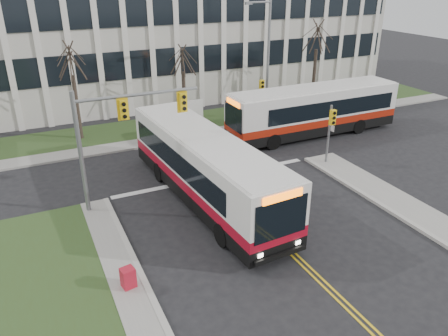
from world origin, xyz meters
TOP-DOWN VIEW (x-y plane):
  - ground at (0.00, 0.00)m, footprint 120.00×120.00m
  - sidewalk_cross at (5.00, 15.20)m, footprint 44.00×1.60m
  - building_lawn at (5.00, 18.00)m, footprint 44.00×5.00m
  - office_building at (5.00, 30.00)m, footprint 40.00×16.00m
  - mast_arm_signal at (-5.62, 7.16)m, footprint 6.11×0.38m
  - signal_pole_near at (7.20, 6.90)m, footprint 0.34×0.39m
  - signal_pole_far at (7.20, 15.40)m, footprint 0.34×0.39m
  - streetlight at (8.03, 16.20)m, footprint 2.15×0.25m
  - directory_sign at (2.50, 17.50)m, footprint 1.50×0.12m
  - tree_left at (-6.00, 18.00)m, footprint 1.80×1.80m
  - tree_mid at (2.00, 18.20)m, footprint 1.80×1.80m
  - tree_right at (14.00, 18.00)m, footprint 1.80×1.80m
  - bus_main at (-1.45, 5.92)m, footprint 3.73×13.28m
  - bus_cross at (9.57, 11.80)m, footprint 13.02×2.88m
  - newspaper_box_red at (-6.91, 0.57)m, footprint 0.57×0.53m

SIDE VIEW (x-z plane):
  - ground at x=0.00m, z-range 0.00..0.00m
  - building_lawn at x=5.00m, z-range 0.00..0.12m
  - sidewalk_cross at x=5.00m, z-range 0.00..0.14m
  - newspaper_box_red at x=-6.91m, z-range 0.00..0.95m
  - directory_sign at x=2.50m, z-range 0.17..2.17m
  - bus_cross at x=9.57m, z-range 0.00..3.47m
  - bus_main at x=-1.45m, z-range 0.00..3.50m
  - signal_pole_near at x=7.20m, z-range 0.60..4.40m
  - signal_pole_far at x=7.20m, z-range 0.60..4.40m
  - mast_arm_signal at x=-5.62m, z-range 1.16..7.36m
  - tree_mid at x=2.00m, z-range 1.47..8.29m
  - streetlight at x=8.03m, z-range 0.59..9.79m
  - tree_left at x=-6.00m, z-range 1.66..9.36m
  - tree_right at x=14.00m, z-range 1.78..10.03m
  - office_building at x=5.00m, z-range 0.00..12.00m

